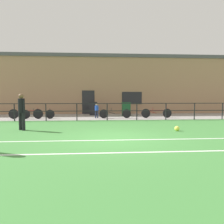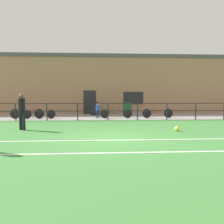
% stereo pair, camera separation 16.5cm
% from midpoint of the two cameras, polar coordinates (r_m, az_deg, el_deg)
% --- Properties ---
extents(ground, '(60.00, 44.00, 0.04)m').
position_cam_midpoint_polar(ground, '(8.50, 1.10, -6.99)').
color(ground, '#42843D').
extents(field_line_touchline, '(36.00, 0.11, 0.00)m').
position_cam_midpoint_polar(field_line_touchline, '(8.10, 1.33, -7.41)').
color(field_line_touchline, white).
rests_on(field_line_touchline, ground).
extents(field_line_hash, '(36.00, 0.11, 0.00)m').
position_cam_midpoint_polar(field_line_hash, '(6.37, 2.67, -10.68)').
color(field_line_hash, white).
rests_on(field_line_hash, ground).
extents(pavement_strip, '(48.00, 5.00, 0.02)m').
position_cam_midpoint_polar(pavement_strip, '(16.90, -1.15, -1.21)').
color(pavement_strip, gray).
rests_on(pavement_strip, ground).
extents(perimeter_fence, '(36.07, 0.07, 1.15)m').
position_cam_midpoint_polar(perimeter_fence, '(14.35, -0.77, 0.75)').
color(perimeter_fence, black).
rests_on(perimeter_fence, ground).
extents(clubhouse_facade, '(28.00, 2.56, 5.35)m').
position_cam_midpoint_polar(clubhouse_facade, '(20.54, -1.57, 7.25)').
color(clubhouse_facade, '#A37A5B').
rests_on(clubhouse_facade, ground).
extents(player_goalkeeper, '(0.40, 0.34, 1.75)m').
position_cam_midpoint_polar(player_goalkeeper, '(11.14, -22.31, 0.64)').
color(player_goalkeeper, black).
rests_on(player_goalkeeper, ground).
extents(soccer_ball_match, '(0.23, 0.23, 0.23)m').
position_cam_midpoint_polar(soccer_ball_match, '(10.54, 17.21, -4.22)').
color(soccer_ball_match, '#E5E04C').
rests_on(soccer_ball_match, ground).
extents(spectator_child, '(0.28, 0.19, 1.07)m').
position_cam_midpoint_polar(spectator_child, '(15.68, -3.53, 0.61)').
color(spectator_child, '#232D4C').
rests_on(spectator_child, pavement_strip).
extents(bicycle_parked_0, '(2.31, 0.04, 0.74)m').
position_cam_midpoint_polar(bicycle_parked_0, '(15.62, 1.38, -0.40)').
color(bicycle_parked_0, black).
rests_on(bicycle_parked_0, pavement_strip).
extents(bicycle_parked_1, '(2.32, 0.04, 0.73)m').
position_cam_midpoint_polar(bicycle_parked_1, '(16.12, -18.44, -0.49)').
color(bicycle_parked_1, black).
rests_on(bicycle_parked_1, pavement_strip).
extents(bicycle_parked_2, '(2.27, 0.04, 0.76)m').
position_cam_midpoint_polar(bicycle_parked_2, '(16.16, 12.21, -0.29)').
color(bicycle_parked_2, black).
rests_on(bicycle_parked_2, pavement_strip).
extents(bicycle_parked_3, '(2.36, 0.04, 0.78)m').
position_cam_midpoint_polar(bicycle_parked_3, '(16.35, -21.23, -0.40)').
color(bicycle_parked_3, black).
rests_on(bicycle_parked_3, pavement_strip).
extents(trash_bin_0, '(0.64, 0.55, 1.09)m').
position_cam_midpoint_polar(trash_bin_0, '(18.07, -4.36, 0.91)').
color(trash_bin_0, black).
rests_on(trash_bin_0, pavement_strip).
extents(trash_bin_1, '(0.68, 0.58, 1.09)m').
position_cam_midpoint_polar(trash_bin_1, '(17.41, 4.33, 0.78)').
color(trash_bin_1, '#194C28').
rests_on(trash_bin_1, pavement_strip).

